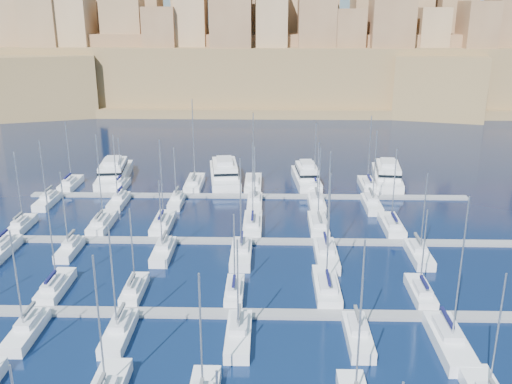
{
  "coord_description": "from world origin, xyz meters",
  "views": [
    {
      "loc": [
        4.02,
        -72.05,
        35.36
      ],
      "look_at": [
        2.14,
        6.0,
        9.62
      ],
      "focal_mm": 40.0,
      "sensor_mm": 36.0,
      "label": 1
    }
  ],
  "objects_px": {
    "motor_yacht_b": "(225,173)",
    "motor_yacht_c": "(306,176)",
    "motor_yacht_a": "(114,173)",
    "motor_yacht_d": "(387,175)"
  },
  "relations": [
    {
      "from": "motor_yacht_b",
      "to": "motor_yacht_c",
      "type": "distance_m",
      "value": 17.14
    },
    {
      "from": "motor_yacht_a",
      "to": "motor_yacht_d",
      "type": "xyz_separation_m",
      "value": [
        57.22,
        -0.39,
        0.0
      ]
    },
    {
      "from": "motor_yacht_c",
      "to": "motor_yacht_d",
      "type": "bearing_deg",
      "value": 4.4
    },
    {
      "from": "motor_yacht_a",
      "to": "motor_yacht_d",
      "type": "distance_m",
      "value": 57.22
    },
    {
      "from": "motor_yacht_a",
      "to": "motor_yacht_c",
      "type": "bearing_deg",
      "value": -2.39
    },
    {
      "from": "motor_yacht_a",
      "to": "motor_yacht_b",
      "type": "height_order",
      "value": "same"
    },
    {
      "from": "motor_yacht_d",
      "to": "motor_yacht_c",
      "type": "bearing_deg",
      "value": -175.6
    },
    {
      "from": "motor_yacht_d",
      "to": "motor_yacht_b",
      "type": "bearing_deg",
      "value": 178.83
    },
    {
      "from": "motor_yacht_a",
      "to": "motor_yacht_b",
      "type": "distance_m",
      "value": 23.33
    },
    {
      "from": "motor_yacht_b",
      "to": "motor_yacht_d",
      "type": "distance_m",
      "value": 33.9
    }
  ]
}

